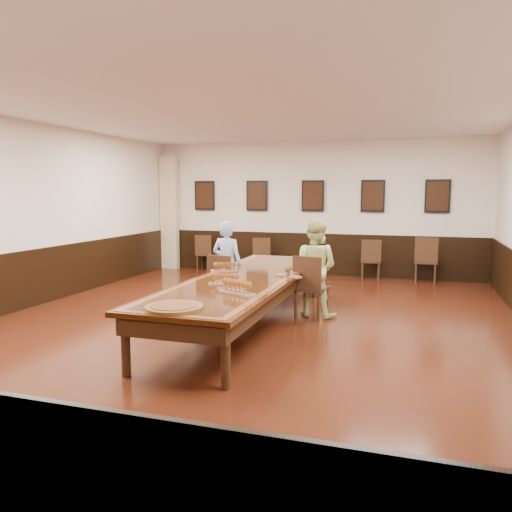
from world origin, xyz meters
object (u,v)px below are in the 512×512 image
(spare_chair_d, at_px, (426,260))
(conference_table, at_px, (246,286))
(chair_woman, at_px, (312,286))
(chair_man, at_px, (225,281))
(carved_platter, at_px, (174,307))
(person_woman, at_px, (314,268))
(spare_chair_b, at_px, (262,256))
(person_man, at_px, (227,264))
(spare_chair_c, at_px, (371,259))
(spare_chair_a, at_px, (206,253))

(spare_chair_d, xyz_separation_m, conference_table, (-2.61, -4.60, 0.10))
(chair_woman, height_order, conference_table, chair_woman)
(chair_man, xyz_separation_m, spare_chair_d, (3.33, 3.61, 0.04))
(spare_chair_d, height_order, carved_platter, spare_chair_d)
(spare_chair_d, bearing_deg, person_woman, 65.30)
(chair_woman, bearing_deg, carved_platter, 84.19)
(chair_woman, bearing_deg, conference_table, 56.66)
(chair_woman, distance_m, spare_chair_b, 4.27)
(person_man, bearing_deg, person_woman, -178.17)
(spare_chair_d, bearing_deg, spare_chair_b, 0.78)
(spare_chair_b, distance_m, conference_table, 4.78)
(person_woman, bearing_deg, chair_woman, 90.00)
(spare_chair_c, distance_m, person_woman, 3.74)
(conference_table, bearing_deg, chair_man, 126.17)
(person_man, bearing_deg, spare_chair_c, -114.43)
(conference_table, bearing_deg, carved_platter, -91.69)
(spare_chair_c, bearing_deg, chair_woman, 73.66)
(spare_chair_a, bearing_deg, carved_platter, 106.84)
(spare_chair_c, bearing_deg, spare_chair_b, -7.15)
(chair_man, xyz_separation_m, chair_woman, (1.54, -0.13, 0.03))
(spare_chair_a, bearing_deg, spare_chair_d, 174.92)
(chair_woman, height_order, spare_chair_c, chair_woman)
(spare_chair_a, height_order, carved_platter, spare_chair_a)
(spare_chair_b, distance_m, person_man, 3.59)
(spare_chair_a, relative_size, person_man, 0.61)
(chair_woman, bearing_deg, spare_chair_b, -51.76)
(chair_woman, relative_size, person_woman, 0.64)
(spare_chair_d, distance_m, person_man, 4.84)
(chair_woman, distance_m, person_man, 1.57)
(person_man, xyz_separation_m, carved_platter, (0.64, -3.26, 0.02))
(chair_woman, relative_size, conference_table, 0.20)
(spare_chair_c, xyz_separation_m, carved_platter, (-1.48, -6.82, 0.31))
(spare_chair_b, height_order, carved_platter, spare_chair_b)
(spare_chair_c, bearing_deg, carved_platter, 70.35)
(spare_chair_a, height_order, spare_chair_c, spare_chair_c)
(spare_chair_a, distance_m, person_woman, 5.15)
(spare_chair_a, height_order, conference_table, spare_chair_a)
(spare_chair_b, xyz_separation_m, spare_chair_d, (3.78, -0.03, 0.06))
(person_woman, bearing_deg, spare_chair_d, -105.50)
(spare_chair_d, bearing_deg, spare_chair_a, 0.17)
(conference_table, bearing_deg, chair_woman, 46.20)
(person_man, height_order, person_woman, person_woman)
(spare_chair_a, height_order, person_woman, person_woman)
(spare_chair_a, bearing_deg, person_woman, 129.27)
(spare_chair_a, bearing_deg, conference_table, 115.69)
(person_man, bearing_deg, conference_table, 129.58)
(spare_chair_b, distance_m, spare_chair_d, 3.78)
(spare_chair_c, xyz_separation_m, conference_table, (-1.42, -4.64, 0.15))
(spare_chair_a, height_order, person_man, person_man)
(person_man, relative_size, person_woman, 0.96)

